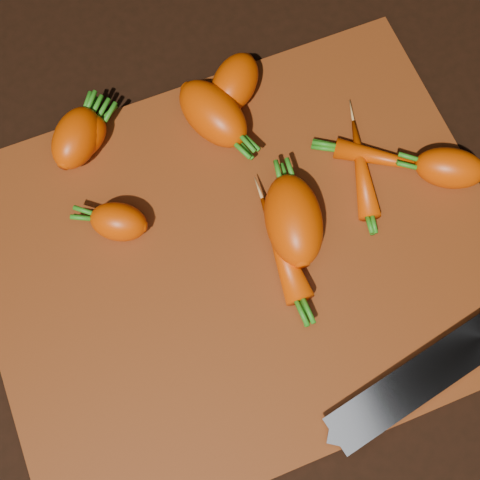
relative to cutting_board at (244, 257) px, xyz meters
name	(u,v)px	position (x,y,z in m)	size (l,w,h in m)	color
ground	(244,260)	(0.00, 0.00, -0.01)	(2.00, 2.00, 0.01)	black
cutting_board	(244,257)	(0.00, 0.00, 0.00)	(0.50, 0.40, 0.01)	brown
carrot_0	(76,138)	(-0.11, 0.17, 0.03)	(0.07, 0.04, 0.04)	#CA3D02
carrot_1	(119,222)	(-0.10, 0.07, 0.02)	(0.06, 0.04, 0.04)	#CA3D02
carrot_2	(213,114)	(0.02, 0.14, 0.03)	(0.09, 0.05, 0.05)	#CA3D02
carrot_3	(294,220)	(0.05, 0.01, 0.03)	(0.09, 0.05, 0.05)	#CA3D02
carrot_4	(235,83)	(0.06, 0.17, 0.03)	(0.07, 0.04, 0.04)	#CA3D02
carrot_5	(85,137)	(-0.10, 0.17, 0.02)	(0.05, 0.04, 0.04)	#CA3D02
carrot_6	(450,168)	(0.22, 0.00, 0.03)	(0.07, 0.04, 0.04)	#CA3D02
carrot_7	(361,168)	(0.14, 0.04, 0.02)	(0.11, 0.02, 0.02)	#CA3D02
carrot_8	(394,161)	(0.18, 0.03, 0.02)	(0.12, 0.02, 0.02)	#CA3D02
carrot_9	(281,248)	(0.03, -0.01, 0.02)	(0.11, 0.03, 0.03)	#CA3D02
knife	(447,361)	(0.13, -0.17, 0.01)	(0.34, 0.09, 0.02)	gray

